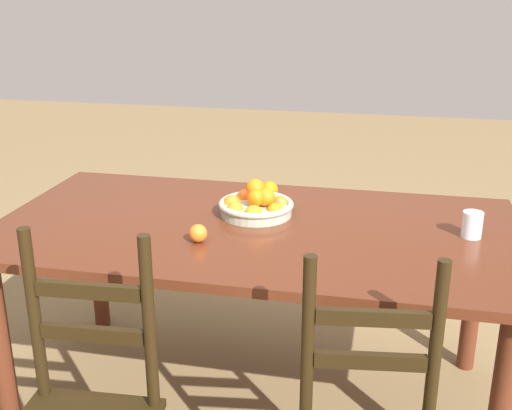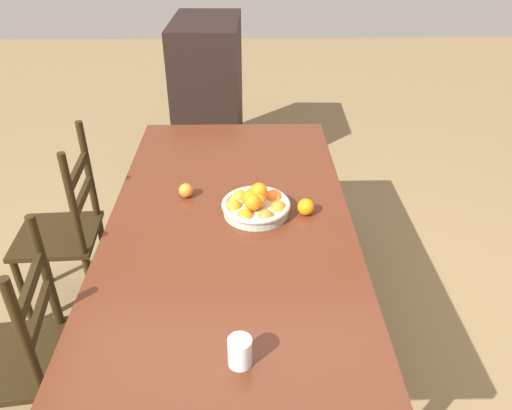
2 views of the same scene
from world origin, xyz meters
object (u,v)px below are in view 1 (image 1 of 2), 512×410
(fruit_bowl, at_px, (256,204))
(orange_loose_1, at_px, (198,233))
(orange_loose_0, at_px, (270,190))
(dining_table, at_px, (256,246))
(drinking_glass, at_px, (472,225))

(fruit_bowl, distance_m, orange_loose_1, 0.34)
(orange_loose_1, bearing_deg, orange_loose_0, -106.31)
(orange_loose_1, bearing_deg, dining_table, -128.86)
(dining_table, relative_size, fruit_bowl, 6.64)
(orange_loose_1, xyz_separation_m, drinking_glass, (-0.94, -0.25, 0.01))
(orange_loose_0, bearing_deg, orange_loose_1, 73.69)
(fruit_bowl, height_order, drinking_glass, fruit_bowl)
(dining_table, xyz_separation_m, drinking_glass, (-0.77, -0.05, 0.13))
(orange_loose_1, bearing_deg, fruit_bowl, -114.30)
(orange_loose_0, distance_m, orange_loose_1, 0.54)
(drinking_glass, bearing_deg, dining_table, 3.53)
(dining_table, height_order, orange_loose_1, orange_loose_1)
(orange_loose_1, relative_size, drinking_glass, 0.68)
(fruit_bowl, relative_size, orange_loose_1, 4.57)
(fruit_bowl, distance_m, orange_loose_0, 0.21)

